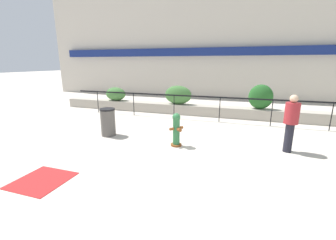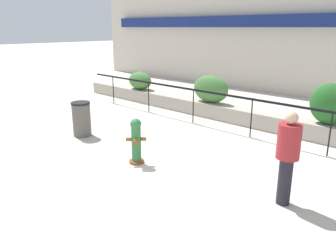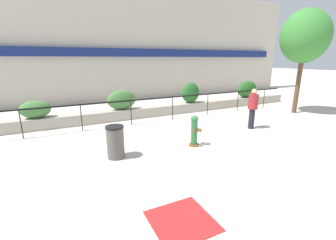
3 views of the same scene
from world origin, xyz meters
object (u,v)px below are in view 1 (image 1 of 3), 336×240
object	(u,v)px
pedestrian	(291,120)
trash_bin	(108,122)
hedge_bush_1	(178,95)
hedge_bush_2	(261,97)
fire_hydrant	(176,129)
hedge_bush_0	(116,94)

from	to	relation	value
pedestrian	trash_bin	xyz separation A→B (m)	(-6.00, -0.35, -0.48)
trash_bin	hedge_bush_1	bearing A→B (deg)	72.22
hedge_bush_1	hedge_bush_2	distance (m)	3.99
hedge_bush_1	hedge_bush_2	xyz separation A→B (m)	(3.99, 0.00, 0.09)
fire_hydrant	trash_bin	xyz separation A→B (m)	(-2.68, 0.24, -0.04)
hedge_bush_1	pedestrian	bearing A→B (deg)	-41.19
hedge_bush_0	pedestrian	world-z (taller)	pedestrian
fire_hydrant	hedge_bush_0	bearing A→B (deg)	137.28
hedge_bush_0	fire_hydrant	xyz separation A→B (m)	(5.00, -4.62, -0.32)
hedge_bush_2	fire_hydrant	bearing A→B (deg)	-120.44
hedge_bush_1	trash_bin	bearing A→B (deg)	-107.78
hedge_bush_0	hedge_bush_2	size ratio (longest dim) A/B	1.06
pedestrian	hedge_bush_0	bearing A→B (deg)	154.19
fire_hydrant	hedge_bush_2	bearing A→B (deg)	59.56
trash_bin	pedestrian	bearing A→B (deg)	3.36
hedge_bush_2	pedestrian	bearing A→B (deg)	-81.45
hedge_bush_0	hedge_bush_2	xyz separation A→B (m)	(7.71, 0.00, 0.20)
hedge_bush_1	fire_hydrant	xyz separation A→B (m)	(1.28, -4.62, -0.43)
hedge_bush_0	fire_hydrant	world-z (taller)	hedge_bush_0
hedge_bush_0	fire_hydrant	distance (m)	6.81
hedge_bush_0	hedge_bush_1	xyz separation A→B (m)	(3.72, 0.00, 0.11)
hedge_bush_1	pedestrian	xyz separation A→B (m)	(4.60, -4.02, 0.01)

